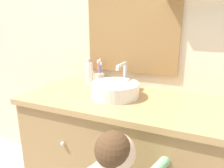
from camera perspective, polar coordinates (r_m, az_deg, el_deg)
wall_back at (r=1.56m, az=9.45°, el=16.98°), size 3.20×0.18×2.50m
vanity_counter at (r=1.53m, az=3.98°, el=-18.12°), size 1.34×0.58×0.80m
sink_basin at (r=1.38m, az=0.93°, el=-1.33°), size 0.30×0.36×0.20m
toothbrush_holder at (r=1.64m, az=-3.22°, el=1.53°), size 0.07×0.07×0.19m
soap_dispenser at (r=1.67m, az=-5.92°, el=2.90°), size 0.05×0.05×0.20m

